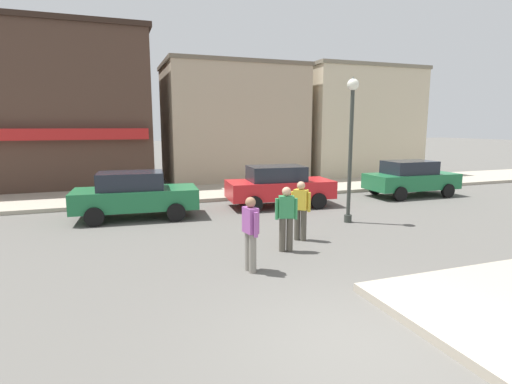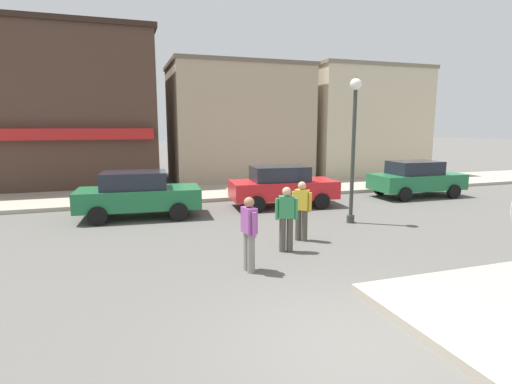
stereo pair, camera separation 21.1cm
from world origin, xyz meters
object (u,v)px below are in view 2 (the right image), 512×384
Objects in this scene: pedestrian_crossing_near at (249,232)px; pedestrian_crossing_far at (302,209)px; parked_car_second at (282,186)px; lamp_post at (354,129)px; parked_car_nearest at (138,194)px; parked_car_third at (416,178)px; pedestrian_kerb_side at (286,217)px.

pedestrian_crossing_far is at bearing 41.09° from pedestrian_crossing_near.
parked_car_second is 4.64m from pedestrian_crossing_far.
lamp_post is 5.76m from pedestrian_crossing_near.
pedestrian_crossing_far is (-1.26, -4.46, 0.06)m from parked_car_second.
parked_car_nearest is 1.02× the size of parked_car_third.
parked_car_nearest is at bearing 133.64° from pedestrian_crossing_far.
parked_car_second is (5.31, 0.22, 0.00)m from parked_car_nearest.
pedestrian_crossing_near is at bearing -71.42° from parked_car_nearest.
parked_car_second is at bearing -178.76° from parked_car_third.
parked_car_nearest is 6.34m from pedestrian_crossing_near.
pedestrian_kerb_side is (-0.76, -0.76, 0.00)m from pedestrian_crossing_far.
lamp_post is at bearing -24.40° from parked_car_nearest.
pedestrian_kerb_side is at bearing -111.11° from parked_car_second.
lamp_post is at bearing -148.14° from parked_car_third.
parked_car_nearest is 11.65m from parked_car_third.
parked_car_nearest is 2.56× the size of pedestrian_kerb_side.
parked_car_second is 2.56× the size of pedestrian_kerb_side.
parked_car_third is at bearing 31.86° from lamp_post.
lamp_post reaches higher than pedestrian_crossing_near.
lamp_post is 2.82× the size of pedestrian_crossing_near.
pedestrian_crossing_far is (-7.60, -4.60, 0.06)m from parked_car_third.
pedestrian_crossing_near is 2.69m from pedestrian_crossing_far.
parked_car_third is 2.50× the size of pedestrian_crossing_far.
parked_car_nearest is at bearing -178.25° from parked_car_third.
parked_car_nearest is 5.31m from parked_car_second.
lamp_post reaches higher than parked_car_second.
parked_car_second is at bearing 2.35° from parked_car_nearest.
pedestrian_kerb_side is (1.27, 1.01, 0.00)m from pedestrian_crossing_near.
pedestrian_crossing_near is at bearing -117.80° from parked_car_second.
pedestrian_crossing_far is (2.03, 1.77, 0.00)m from pedestrian_crossing_near.
parked_car_third is at bearing 33.49° from pedestrian_crossing_near.
parked_car_third is 2.50× the size of pedestrian_crossing_near.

